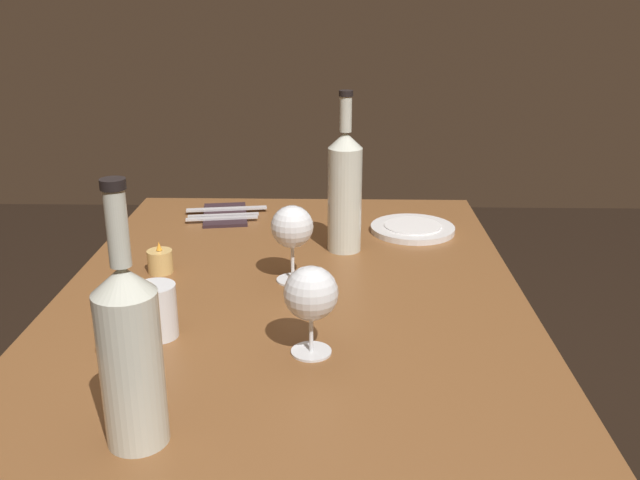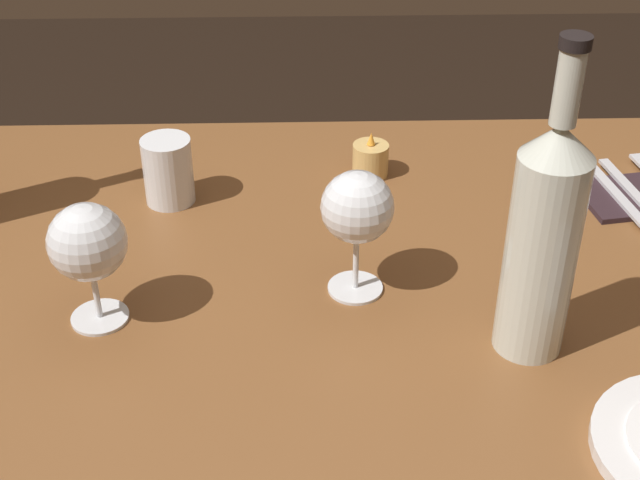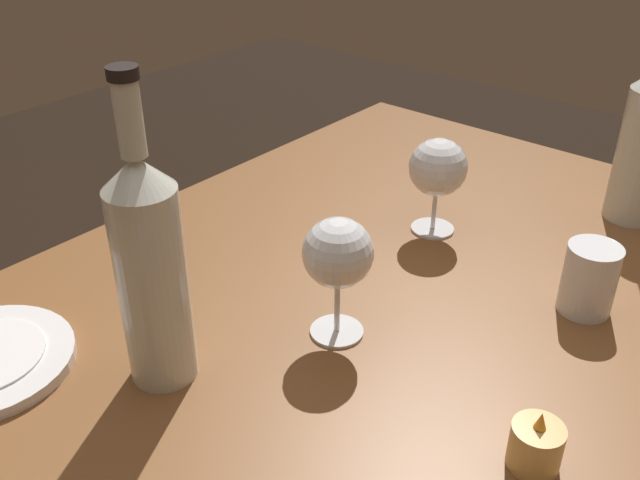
{
  "view_description": "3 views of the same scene",
  "coord_description": "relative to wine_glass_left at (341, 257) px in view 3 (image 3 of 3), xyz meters",
  "views": [
    {
      "loc": [
        -1.23,
        -0.09,
        1.29
      ],
      "look_at": [
        0.05,
        -0.06,
        0.83
      ],
      "focal_mm": 39.14,
      "sensor_mm": 36.0,
      "label": 1
    },
    {
      "loc": [
        0.0,
        -0.86,
        1.39
      ],
      "look_at": [
        0.03,
        0.01,
        0.8
      ],
      "focal_mm": 50.54,
      "sensor_mm": 36.0,
      "label": 2
    },
    {
      "loc": [
        0.61,
        0.43,
        1.28
      ],
      "look_at": [
        0.02,
        -0.07,
        0.83
      ],
      "focal_mm": 39.77,
      "sensor_mm": 36.0,
      "label": 3
    }
  ],
  "objects": [
    {
      "name": "dining_table",
      "position": [
        -0.07,
        -0.0,
        -0.2
      ],
      "size": [
        1.3,
        0.9,
        0.74
      ],
      "color": "brown",
      "rests_on": "ground"
    },
    {
      "name": "water_tumbler",
      "position": [
        -0.24,
        0.21,
        -0.07
      ],
      "size": [
        0.07,
        0.07,
        0.09
      ],
      "color": "white",
      "rests_on": "dining_table"
    },
    {
      "name": "wine_glass_right",
      "position": [
        -0.3,
        -0.05,
        -0.01
      ],
      "size": [
        0.09,
        0.09,
        0.15
      ],
      "color": "white",
      "rests_on": "dining_table"
    },
    {
      "name": "wine_glass_left",
      "position": [
        0.0,
        0.0,
        0.0
      ],
      "size": [
        0.08,
        0.08,
        0.16
      ],
      "color": "white",
      "rests_on": "dining_table"
    },
    {
      "name": "wine_bottle_second",
      "position": [
        0.18,
        -0.11,
        0.03
      ],
      "size": [
        0.08,
        0.08,
        0.36
      ],
      "color": "silver",
      "rests_on": "dining_table"
    },
    {
      "name": "votive_candle",
      "position": [
        0.04,
        0.27,
        -0.09
      ],
      "size": [
        0.05,
        0.05,
        0.07
      ],
      "color": "#DBB266",
      "rests_on": "dining_table"
    }
  ]
}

